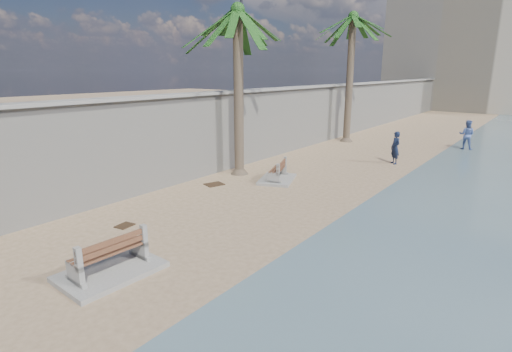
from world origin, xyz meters
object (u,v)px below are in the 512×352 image
Objects in this scene: bench_far at (277,172)px; person_a at (396,145)px; palm_mid at (238,12)px; palm_back at (353,18)px; person_b at (467,133)px; bench_near at (109,258)px.

person_a is (2.88, 6.11, 0.57)m from bench_far.
person_a is (4.87, 6.18, -5.87)m from palm_mid.
bench_far is 0.27× the size of palm_back.
person_b is at bearing 61.02° from palm_mid.
person_a is 0.98× the size of person_b.
bench_far is 1.24× the size of person_a.
palm_mid is (-3.47, 8.83, 6.40)m from bench_near.
bench_far is at bearing -80.40° from palm_back.
palm_mid is 9.82m from person_a.
bench_near is 0.29× the size of palm_mid.
person_b is at bearing 14.37° from palm_back.
bench_far is 6.74m from palm_mid.
person_b is (2.06, 6.33, 0.02)m from person_a.
person_b reaches higher than person_a.
palm_back is (-1.81, 10.71, 7.21)m from bench_far.
palm_mid reaches higher than person_a.
palm_mid is 4.11× the size of person_b.
bench_near is 0.98× the size of bench_far.
bench_far is 1.21× the size of person_b.
bench_near is 15.09m from person_a.
bench_near is 1.19× the size of person_b.
palm_back is at bearing 89.03° from palm_mid.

